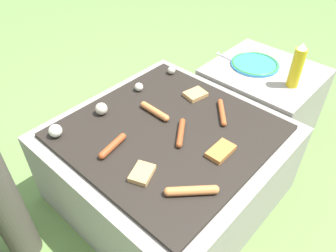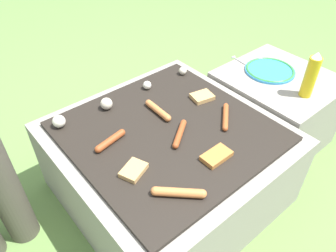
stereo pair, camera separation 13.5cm
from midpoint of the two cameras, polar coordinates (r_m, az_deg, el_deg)
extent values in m
plane|color=#608442|center=(1.66, 2.38, -11.35)|extent=(14.00, 14.00, 0.00)
cube|color=gray|center=(1.51, 2.57, -6.80)|extent=(0.89, 0.89, 0.39)
cube|color=black|center=(1.37, 2.82, -1.04)|extent=(0.78, 0.78, 0.02)
cube|color=gray|center=(1.92, 19.75, 2.79)|extent=(0.51, 0.55, 0.41)
cylinder|color=#93421E|center=(1.30, -7.11, -2.69)|extent=(0.13, 0.05, 0.03)
sphere|color=#93421E|center=(1.33, -5.19, -1.26)|extent=(0.03, 0.03, 0.03)
sphere|color=#93421E|center=(1.27, -9.11, -4.17)|extent=(0.03, 0.03, 0.03)
cylinder|color=#93421E|center=(1.33, 4.96, -1.46)|extent=(0.13, 0.11, 0.03)
sphere|color=#93421E|center=(1.28, 4.35, -3.58)|extent=(0.03, 0.03, 0.03)
sphere|color=#93421E|center=(1.39, 5.52, 0.50)|extent=(0.03, 0.03, 0.03)
cylinder|color=#C6753D|center=(1.12, 5.38, -11.63)|extent=(0.14, 0.13, 0.03)
sphere|color=#C6753D|center=(1.12, 1.27, -11.45)|extent=(0.03, 0.03, 0.03)
sphere|color=#C6753D|center=(1.13, 9.48, -11.75)|extent=(0.03, 0.03, 0.03)
cylinder|color=#C6753D|center=(1.44, 0.91, 2.65)|extent=(0.03, 0.14, 0.03)
sphere|color=#C6753D|center=(1.40, 2.74, 1.25)|extent=(0.03, 0.03, 0.03)
sphere|color=#C6753D|center=(1.49, -0.81, 3.96)|extent=(0.03, 0.03, 0.03)
cylinder|color=#A34C23|center=(1.45, 12.64, 1.48)|extent=(0.13, 0.12, 0.02)
sphere|color=#A34C23|center=(1.39, 12.70, -0.55)|extent=(0.02, 0.02, 0.02)
sphere|color=#A34C23|center=(1.51, 12.59, 3.34)|extent=(0.02, 0.02, 0.02)
cube|color=tan|center=(1.55, 8.48, 4.99)|extent=(0.11, 0.10, 0.02)
cube|color=#B27033|center=(1.26, 11.50, -5.26)|extent=(0.12, 0.07, 0.02)
cube|color=tan|center=(1.19, -2.77, -7.86)|extent=(0.11, 0.10, 0.02)
sphere|color=silver|center=(1.42, -15.92, 0.67)|extent=(0.05, 0.05, 0.05)
sphere|color=beige|center=(1.48, -8.12, 3.77)|extent=(0.05, 0.05, 0.05)
sphere|color=silver|center=(1.60, -1.23, 7.04)|extent=(0.04, 0.04, 0.04)
sphere|color=beige|center=(1.72, 4.88, 9.49)|extent=(0.04, 0.04, 0.04)
cylinder|color=#338CCC|center=(1.84, 19.37, 9.02)|extent=(0.26, 0.26, 0.01)
torus|color=#338C3F|center=(1.84, 19.41, 9.14)|extent=(0.25, 0.25, 0.01)
cylinder|color=gold|center=(1.67, 25.72, 7.57)|extent=(0.06, 0.06, 0.20)
cone|color=white|center=(1.62, 26.87, 10.90)|extent=(0.05, 0.05, 0.03)
cylinder|color=silver|center=(1.86, 15.53, 10.17)|extent=(0.03, 0.20, 0.01)
cube|color=silver|center=(1.92, 13.35, 11.53)|extent=(0.02, 0.01, 0.01)
camera|label=1|loc=(0.07, -87.13, 2.44)|focal=35.00mm
camera|label=2|loc=(0.07, 92.87, -2.44)|focal=35.00mm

